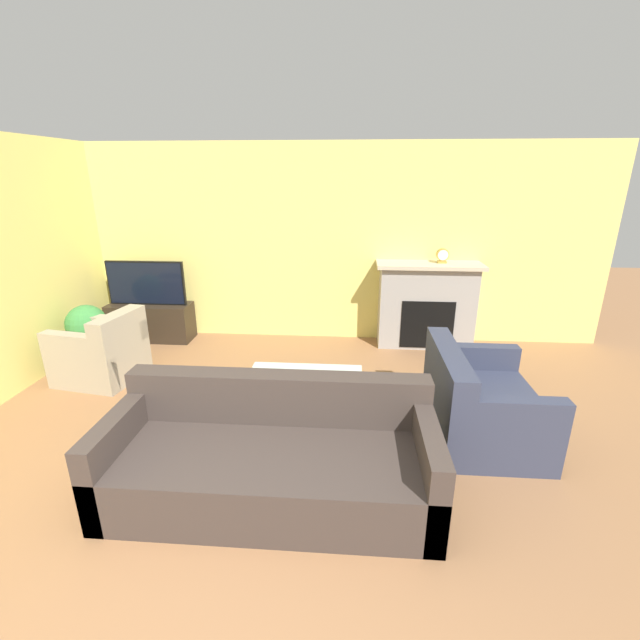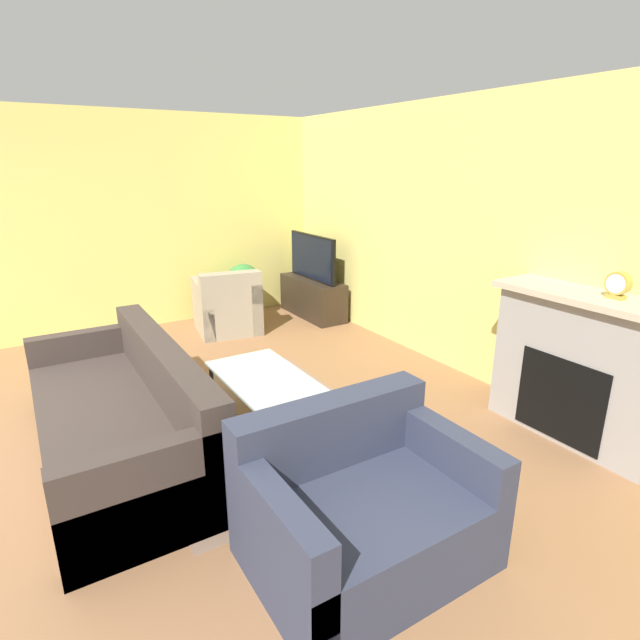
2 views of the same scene
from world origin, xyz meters
name	(u,v)px [view 1 (image 1 of 2)]	position (x,y,z in m)	size (l,w,h in m)	color
wall_back	(293,245)	(0.00, 4.55, 1.35)	(8.58, 0.06, 2.70)	#EADB72
area_rug	(304,419)	(0.40, 2.24, 0.00)	(2.32, 1.83, 0.00)	#896B56
fireplace	(426,303)	(1.86, 4.30, 0.61)	(1.40, 0.49, 1.17)	#9E9993
tv_stand	(151,322)	(-2.04, 4.23, 0.26)	(1.16, 0.42, 0.53)	#2D2319
tv	(146,283)	(-2.04, 4.23, 0.84)	(1.10, 0.06, 0.62)	black
couch_sectional	(273,459)	(0.28, 1.22, 0.28)	(2.36, 0.97, 0.82)	#3D332D
couch_loveseat	(479,405)	(2.01, 2.12, 0.29)	(0.90, 1.22, 0.82)	#33384C
armchair_by_window	(103,355)	(-2.03, 2.95, 0.30)	(0.94, 0.87, 0.82)	#9E937F
coffee_table	(305,380)	(0.40, 2.32, 0.38)	(1.12, 0.63, 0.42)	#333338
potted_plant	(87,328)	(-2.43, 3.36, 0.47)	(0.48, 0.48, 0.76)	#AD704C
mantel_clock	(442,255)	(2.02, 4.30, 1.27)	(0.16, 0.07, 0.19)	#B79338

